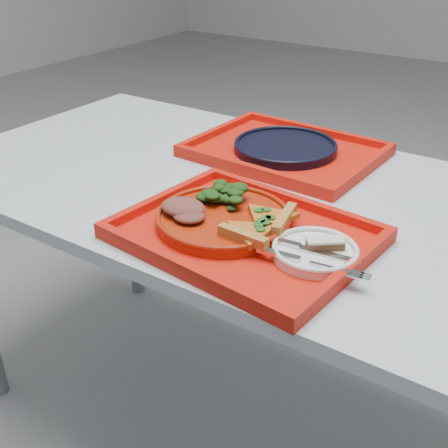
{
  "coord_description": "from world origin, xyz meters",
  "views": [
    {
      "loc": [
        0.56,
        -0.99,
        1.29
      ],
      "look_at": [
        0.05,
        -0.23,
        0.78
      ],
      "focal_mm": 45.0,
      "sensor_mm": 36.0,
      "label": 1
    }
  ],
  "objects_px": {
    "dinner_plate": "(223,220)",
    "dessert_bar": "(325,244)",
    "tray_main": "(245,237)",
    "navy_plate": "(285,148)",
    "tray_far": "(285,153)"
  },
  "relations": [
    {
      "from": "dinner_plate",
      "to": "navy_plate",
      "type": "distance_m",
      "value": 0.42
    },
    {
      "from": "navy_plate",
      "to": "dessert_bar",
      "type": "relative_size",
      "value": 3.86
    },
    {
      "from": "navy_plate",
      "to": "dessert_bar",
      "type": "bearing_deg",
      "value": -53.78
    },
    {
      "from": "tray_main",
      "to": "tray_far",
      "type": "height_order",
      "value": "same"
    },
    {
      "from": "tray_main",
      "to": "tray_far",
      "type": "xyz_separation_m",
      "value": [
        -0.14,
        0.42,
        0.0
      ]
    },
    {
      "from": "dessert_bar",
      "to": "tray_main",
      "type": "bearing_deg",
      "value": 148.02
    },
    {
      "from": "dinner_plate",
      "to": "dessert_bar",
      "type": "height_order",
      "value": "dessert_bar"
    },
    {
      "from": "tray_far",
      "to": "dessert_bar",
      "type": "height_order",
      "value": "dessert_bar"
    },
    {
      "from": "tray_main",
      "to": "tray_far",
      "type": "distance_m",
      "value": 0.44
    },
    {
      "from": "tray_main",
      "to": "navy_plate",
      "type": "xyz_separation_m",
      "value": [
        -0.14,
        0.42,
        0.01
      ]
    },
    {
      "from": "dinner_plate",
      "to": "dessert_bar",
      "type": "distance_m",
      "value": 0.21
    },
    {
      "from": "dinner_plate",
      "to": "navy_plate",
      "type": "height_order",
      "value": "dinner_plate"
    },
    {
      "from": "dinner_plate",
      "to": "dessert_bar",
      "type": "relative_size",
      "value": 3.86
    },
    {
      "from": "tray_main",
      "to": "dessert_bar",
      "type": "xyz_separation_m",
      "value": [
        0.16,
        0.02,
        0.03
      ]
    },
    {
      "from": "dinner_plate",
      "to": "navy_plate",
      "type": "relative_size",
      "value": 1.0
    }
  ]
}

